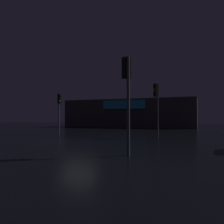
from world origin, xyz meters
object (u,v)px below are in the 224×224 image
object	(u,v)px
traffic_signal_opposite	(59,106)
traffic_signal_cross_left	(127,84)
store_building	(130,114)
traffic_signal_main	(156,97)

from	to	relation	value
traffic_signal_opposite	traffic_signal_cross_left	size ratio (longest dim) A/B	0.93
store_building	traffic_signal_main	xyz separation A→B (m)	(8.17, -20.40, 0.85)
traffic_signal_main	traffic_signal_opposite	distance (m)	9.23
store_building	traffic_signal_opposite	bearing A→B (deg)	-92.99
traffic_signal_cross_left	store_building	bearing A→B (deg)	106.13
store_building	traffic_signal_main	distance (m)	21.99
traffic_signal_main	traffic_signal_opposite	bearing A→B (deg)	177.48
traffic_signal_main	traffic_signal_opposite	size ratio (longest dim) A/B	1.11
store_building	traffic_signal_opposite	distance (m)	20.02
store_building	traffic_signal_main	world-z (taller)	store_building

